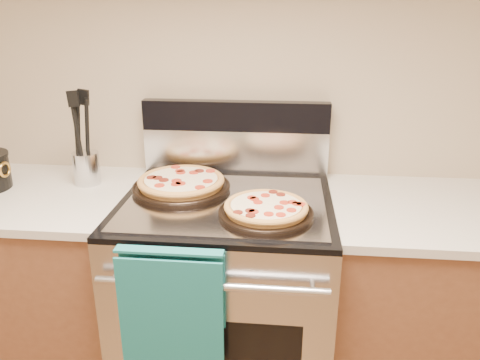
# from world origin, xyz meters

# --- Properties ---
(wall_back) EXTENTS (4.00, 0.00, 4.00)m
(wall_back) POSITION_xyz_m (0.00, 2.00, 1.35)
(wall_back) COLOR tan
(wall_back) RESTS_ON ground
(range_body) EXTENTS (0.76, 0.68, 0.90)m
(range_body) POSITION_xyz_m (0.00, 1.65, 0.45)
(range_body) COLOR #B7B7BC
(range_body) RESTS_ON ground
(cooktop) EXTENTS (0.76, 0.68, 0.02)m
(cooktop) POSITION_xyz_m (0.00, 1.65, 0.91)
(cooktop) COLOR black
(cooktop) RESTS_ON range_body
(backsplash_lower) EXTENTS (0.76, 0.06, 0.18)m
(backsplash_lower) POSITION_xyz_m (0.00, 1.96, 1.01)
(backsplash_lower) COLOR silver
(backsplash_lower) RESTS_ON cooktop
(backsplash_upper) EXTENTS (0.76, 0.06, 0.12)m
(backsplash_upper) POSITION_xyz_m (0.00, 1.96, 1.16)
(backsplash_upper) COLOR black
(backsplash_upper) RESTS_ON backsplash_lower
(oven_handle) EXTENTS (0.70, 0.03, 0.03)m
(oven_handle) POSITION_xyz_m (0.00, 1.27, 0.80)
(oven_handle) COLOR silver
(oven_handle) RESTS_ON range_body
(dish_towel) EXTENTS (0.32, 0.05, 0.42)m
(dish_towel) POSITION_xyz_m (-0.12, 1.27, 0.70)
(dish_towel) COLOR #16726F
(dish_towel) RESTS_ON oven_handle
(foil_sheet) EXTENTS (0.70, 0.55, 0.01)m
(foil_sheet) POSITION_xyz_m (0.00, 1.62, 0.92)
(foil_sheet) COLOR gray
(foil_sheet) RESTS_ON cooktop
(cabinet_left) EXTENTS (1.00, 0.62, 0.88)m
(cabinet_left) POSITION_xyz_m (-0.88, 1.68, 0.44)
(cabinet_left) COLOR brown
(cabinet_left) RESTS_ON ground
(countertop_left) EXTENTS (1.02, 0.64, 0.03)m
(countertop_left) POSITION_xyz_m (-0.88, 1.68, 0.90)
(countertop_left) COLOR beige
(countertop_left) RESTS_ON cabinet_left
(cabinet_right) EXTENTS (1.00, 0.62, 0.88)m
(cabinet_right) POSITION_xyz_m (0.88, 1.68, 0.44)
(cabinet_right) COLOR brown
(cabinet_right) RESTS_ON ground
(countertop_right) EXTENTS (1.02, 0.64, 0.03)m
(countertop_right) POSITION_xyz_m (0.88, 1.68, 0.90)
(countertop_right) COLOR beige
(countertop_right) RESTS_ON cabinet_right
(pepperoni_pizza_back) EXTENTS (0.36, 0.36, 0.05)m
(pepperoni_pizza_back) POSITION_xyz_m (-0.18, 1.72, 0.95)
(pepperoni_pizza_back) COLOR #C8823D
(pepperoni_pizza_back) RESTS_ON foil_sheet
(pepperoni_pizza_front) EXTENTS (0.40, 0.40, 0.04)m
(pepperoni_pizza_front) POSITION_xyz_m (0.15, 1.52, 0.95)
(pepperoni_pizza_front) COLOR #C8823D
(pepperoni_pizza_front) RESTS_ON foil_sheet
(utensil_crock) EXTENTS (0.10, 0.10, 0.13)m
(utensil_crock) POSITION_xyz_m (-0.58, 1.79, 0.97)
(utensil_crock) COLOR silver
(utensil_crock) RESTS_ON countertop_left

